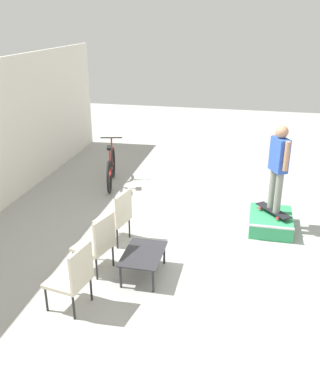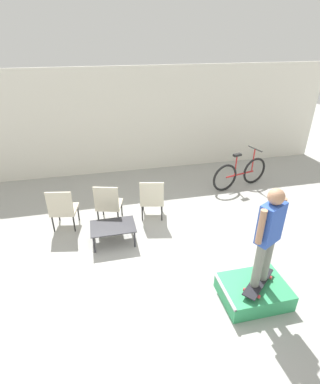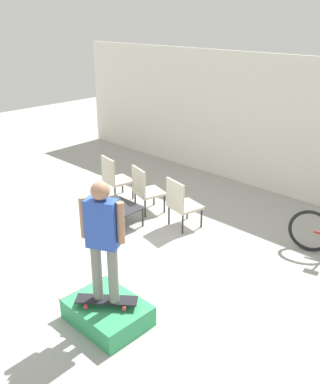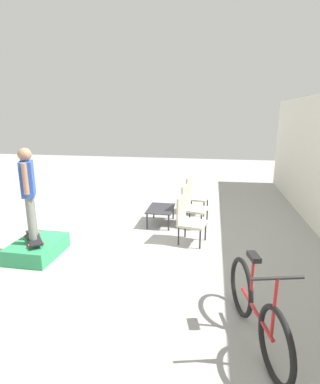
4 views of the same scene
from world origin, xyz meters
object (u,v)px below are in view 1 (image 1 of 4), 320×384
Objects in this scene: coffee_table at (143,256)px; bicycle at (111,168)px; skateboard_on_ramp at (273,210)px; person_skater at (279,162)px; patio_chair_left at (73,276)px; patio_chair_right at (117,215)px; skate_ramp_box at (270,222)px; patio_chair_center at (98,242)px.

bicycle is (3.58, 1.72, 0.05)m from coffee_table.
skateboard_on_ramp is 0.83× the size of coffee_table.
patio_chair_left is (-3.05, 2.71, -0.80)m from person_skater.
patio_chair_right is at bearing 37.42° from coffee_table.
coffee_table is (-2.04, 1.96, 0.21)m from skate_ramp_box.
patio_chair_left is at bearing 16.24° from patio_chair_center.
coffee_table is 0.91× the size of patio_chair_center.
skateboard_on_ramp is 3.43m from patio_chair_center.
patio_chair_center is at bearing 11.90° from patio_chair_right.
skate_ramp_box is at bearing -126.52° from bicycle.
skateboard_on_ramp is at bearing 124.71° from patio_chair_right.
skateboard_on_ramp is 0.76× the size of patio_chair_center.
coffee_table is 1.23m from patio_chair_left.
skate_ramp_box is 2.92m from patio_chair_right.
skate_ramp_box is 4.05m from patio_chair_left.
person_skater is 4.16m from patio_chair_left.
skateboard_on_ramp is at bearing 148.89° from patio_chair_left.
bicycle is at bearing -157.18° from patio_chair_left.
person_skater reaches higher than patio_chair_right.
skate_ramp_box is at bearing 124.31° from patio_chair_right.
patio_chair_left and patio_chair_right have the same top height.
person_skater is at bearing -96.06° from skateboard_on_ramp.
person_skater is at bearing -43.82° from coffee_table.
skate_ramp_box is at bearing 143.72° from patio_chair_center.
patio_chair_center is at bearing 100.88° from person_skater.
patio_chair_center is (-0.03, 0.72, 0.17)m from coffee_table.
person_skater is at bearing 143.88° from patio_chair_center.
patio_chair_left is at bearing 138.40° from skate_ramp_box.
coffee_table is at bearing 154.19° from patio_chair_left.
coffee_table is at bearing 96.43° from skateboard_on_ramp.
skateboard_on_ramp is 0.76× the size of patio_chair_left.
bicycle is (3.61, 1.00, -0.12)m from patio_chair_center.
patio_chair_right is (-1.13, 2.71, -0.80)m from person_skater.
person_skater is 3.03m from coffee_table.
skateboard_on_ramp is 2.94m from patio_chair_right.
coffee_table is at bearing 108.33° from patio_chair_center.
coffee_table is at bearing 136.12° from skate_ramp_box.
skate_ramp_box is 3.41m from patio_chair_center.
skate_ramp_box is 1.18m from person_skater.
patio_chair_right is 0.56× the size of bicycle.
patio_chair_center is at bearing 92.23° from coffee_table.
bicycle reaches higher than patio_chair_right.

